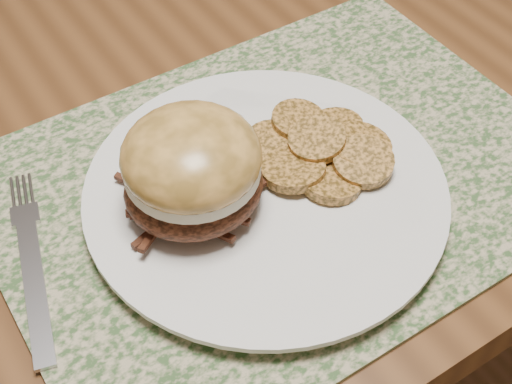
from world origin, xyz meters
TOP-DOWN VIEW (x-y plane):
  - dining_table at (0.00, 0.00)m, footprint 1.50×0.90m
  - placemat at (0.06, -0.26)m, footprint 0.45×0.33m
  - dinner_plate at (0.04, -0.27)m, footprint 0.26×0.26m
  - pork_sandwich at (-0.01, -0.25)m, footprint 0.12×0.11m
  - roasted_potatoes at (0.09, -0.27)m, footprint 0.12×0.13m
  - fork at (-0.13, -0.23)m, footprint 0.06×0.17m

SIDE VIEW (x-z plane):
  - dining_table at x=0.00m, z-range 0.30..1.05m
  - placemat at x=0.06m, z-range 0.75..0.75m
  - fork at x=-0.13m, z-range 0.75..0.76m
  - dinner_plate at x=0.04m, z-range 0.75..0.77m
  - roasted_potatoes at x=0.09m, z-range 0.76..0.79m
  - pork_sandwich at x=-0.01m, z-range 0.77..0.85m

